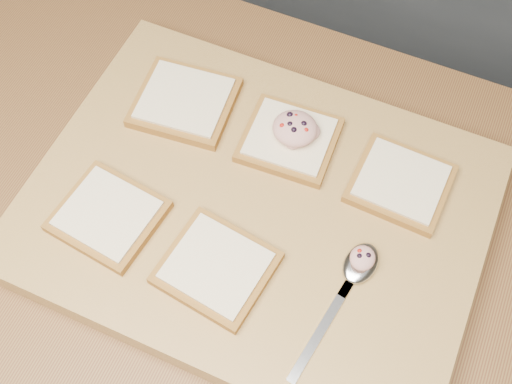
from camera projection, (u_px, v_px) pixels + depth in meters
The scene contains 9 objects.
cutting_board at pixel (256, 212), 0.80m from camera, with size 0.54×0.41×0.04m, color #B2894C.
bread_far_left at pixel (185, 102), 0.84m from camera, with size 0.14×0.13×0.02m.
bread_far_center at pixel (289, 139), 0.81m from camera, with size 0.12×0.11×0.02m.
bread_far_right at pixel (401, 183), 0.78m from camera, with size 0.12×0.11×0.02m.
bread_near_left at pixel (108, 216), 0.76m from camera, with size 0.13×0.12×0.02m.
bread_near_center at pixel (216, 268), 0.73m from camera, with size 0.13×0.12×0.02m.
tuna_salad_dollop at pixel (295, 128), 0.79m from camera, with size 0.06×0.05×0.03m.
spoon at pixel (355, 273), 0.73m from camera, with size 0.05×0.19×0.01m.
spoon_salad at pixel (363, 258), 0.72m from camera, with size 0.03×0.03×0.02m.
Camera 1 is at (-0.01, -0.27, 1.63)m, focal length 45.00 mm.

